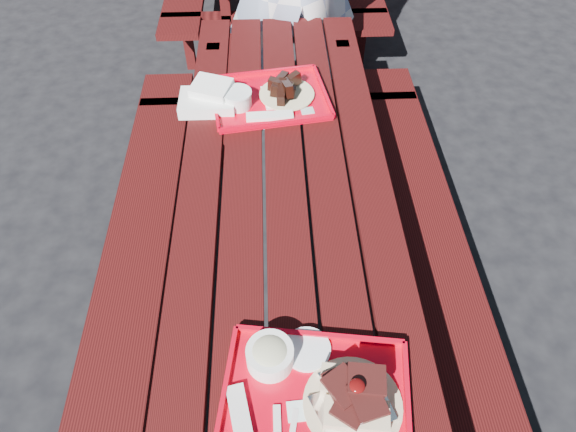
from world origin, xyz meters
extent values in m
plane|color=black|center=(0.00, 0.00, 0.00)|extent=(60.00, 60.00, 0.00)
cube|color=#3C0B0B|center=(-0.30, 0.00, 0.73)|extent=(0.14, 2.40, 0.04)
cube|color=#3C0B0B|center=(-0.15, 0.00, 0.73)|extent=(0.14, 2.40, 0.04)
cube|color=#3C0B0B|center=(0.00, 0.00, 0.73)|extent=(0.14, 2.40, 0.04)
cube|color=#3C0B0B|center=(0.15, 0.00, 0.73)|extent=(0.14, 2.40, 0.04)
cube|color=#3C0B0B|center=(0.30, 0.00, 0.73)|extent=(0.14, 2.40, 0.04)
cube|color=#3C0B0B|center=(-0.58, 0.00, 0.43)|extent=(0.25, 2.40, 0.04)
cube|color=#3C0B0B|center=(-0.58, 0.84, 0.21)|extent=(0.06, 0.06, 0.42)
cube|color=#3C0B0B|center=(0.58, 0.00, 0.43)|extent=(0.25, 2.40, 0.04)
cube|color=#3C0B0B|center=(0.58, 0.84, 0.21)|extent=(0.06, 0.06, 0.42)
cube|color=#3C0B0B|center=(-0.30, 0.96, 0.38)|extent=(0.06, 0.06, 0.75)
cube|color=#3C0B0B|center=(0.30, 0.96, 0.38)|extent=(0.06, 0.06, 0.75)
cube|color=#3C0B0B|center=(0.00, 0.96, 0.43)|extent=(1.40, 0.06, 0.04)
cube|color=#3C0B0B|center=(-0.58, 1.96, 0.21)|extent=(0.06, 0.06, 0.42)
cube|color=#3C0B0B|center=(0.58, 1.96, 0.21)|extent=(0.06, 0.06, 0.42)
cube|color=#3C0B0B|center=(-0.30, 1.84, 0.38)|extent=(0.06, 0.06, 0.75)
cube|color=#3C0B0B|center=(0.30, 1.84, 0.38)|extent=(0.06, 0.06, 0.75)
cube|color=#3C0B0B|center=(0.00, 1.84, 0.43)|extent=(1.40, 0.06, 0.04)
cube|color=red|center=(0.04, -0.71, 0.76)|extent=(0.50, 0.41, 0.01)
cube|color=red|center=(0.07, -0.54, 0.77)|extent=(0.45, 0.08, 0.02)
cube|color=red|center=(0.27, -0.74, 0.77)|extent=(0.06, 0.35, 0.02)
cube|color=red|center=(-0.18, -0.68, 0.77)|extent=(0.06, 0.35, 0.02)
cylinder|color=#C3AC8A|center=(0.14, -0.72, 0.77)|extent=(0.25, 0.25, 0.01)
cube|color=beige|center=(0.14, -0.76, 0.80)|extent=(0.16, 0.09, 0.05)
cube|color=beige|center=(0.14, -0.68, 0.80)|extent=(0.16, 0.09, 0.05)
ellipsoid|color=#480707|center=(0.14, -0.72, 0.89)|extent=(0.04, 0.04, 0.01)
cylinder|color=white|center=(-0.06, -0.60, 0.79)|extent=(0.12, 0.12, 0.06)
ellipsoid|color=beige|center=(-0.06, -0.60, 0.81)|extent=(0.10, 0.10, 0.05)
cylinder|color=white|center=(0.03, -0.57, 0.77)|extent=(0.13, 0.13, 0.01)
cube|color=silver|center=(-0.14, -0.77, 0.77)|extent=(0.09, 0.21, 0.02)
cube|color=white|center=(0.00, -0.73, 0.76)|extent=(0.05, 0.05, 0.00)
cube|color=red|center=(-0.05, 0.54, 0.76)|extent=(0.50, 0.41, 0.01)
cube|color=red|center=(-0.07, 0.71, 0.77)|extent=(0.44, 0.08, 0.02)
cube|color=red|center=(-0.02, 0.36, 0.77)|extent=(0.44, 0.08, 0.02)
cube|color=red|center=(0.17, 0.57, 0.77)|extent=(0.06, 0.34, 0.02)
cube|color=red|center=(-0.27, 0.50, 0.77)|extent=(0.06, 0.34, 0.02)
cube|color=white|center=(0.00, 0.54, 0.77)|extent=(0.17, 0.17, 0.01)
cylinder|color=beige|center=(0.02, 0.55, 0.77)|extent=(0.22, 0.22, 0.01)
cylinder|color=white|center=(-0.17, 0.50, 0.79)|extent=(0.11, 0.11, 0.06)
cylinder|color=white|center=(-0.17, 0.50, 0.82)|extent=(0.12, 0.12, 0.01)
cube|color=silver|center=(-0.05, 0.41, 0.77)|extent=(0.19, 0.05, 0.02)
cube|color=silver|center=(0.10, 0.44, 0.76)|extent=(0.06, 0.05, 0.00)
cube|color=white|center=(-0.29, 0.50, 0.77)|extent=(0.22, 0.16, 0.05)
cube|color=white|center=(-0.28, 0.53, 0.82)|extent=(0.18, 0.16, 0.04)
camera|label=1|loc=(-0.04, -1.19, 2.02)|focal=32.00mm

